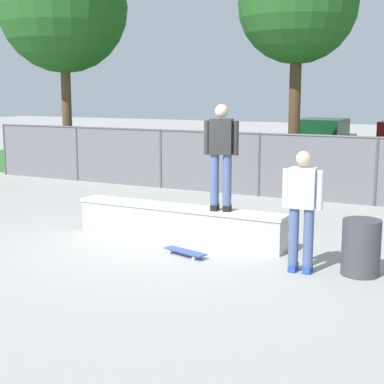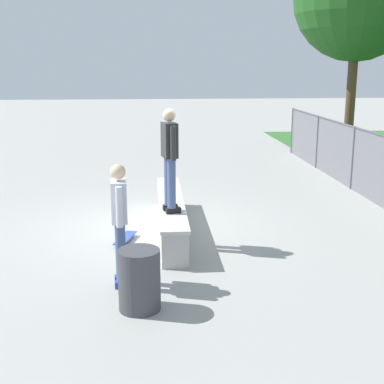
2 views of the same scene
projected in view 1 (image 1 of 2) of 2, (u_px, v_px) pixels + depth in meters
name	position (u px, v px, depth m)	size (l,w,h in m)	color
ground_plane	(150.00, 245.00, 10.23)	(80.00, 80.00, 0.00)	#9E9E99
grass_strip	(346.00, 156.00, 24.06)	(29.39, 20.00, 0.02)	#336B2D
concrete_ledge	(178.00, 223.00, 10.55)	(4.05, 0.53, 0.63)	#B7B5AD
skateboarder	(221.00, 153.00, 9.89)	(0.59, 0.34, 1.82)	black
skateboard	(185.00, 252.00, 9.56)	(0.82, 0.42, 0.09)	#334CB2
chainlink_fence	(259.00, 162.00, 14.86)	(17.46, 0.07, 1.64)	#4C4C51
tree_near_left	(63.00, 8.00, 18.83)	(4.17, 4.17, 7.42)	brown
tree_near_right	(298.00, 4.00, 15.62)	(3.24, 3.24, 6.63)	#513823
car_green	(321.00, 141.00, 21.54)	(2.02, 4.20, 1.66)	#1E6638
bystander	(302.00, 206.00, 8.55)	(0.60, 0.29, 1.82)	#2647A5
trash_bin	(361.00, 247.00, 8.53)	(0.56, 0.56, 0.83)	#3F3F44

